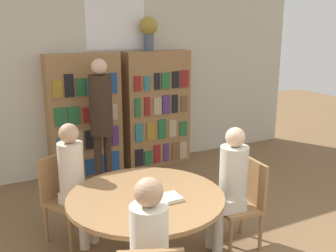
{
  "coord_description": "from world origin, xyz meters",
  "views": [
    {
      "loc": [
        -2.03,
        -1.69,
        2.18
      ],
      "look_at": [
        -0.05,
        2.13,
        1.05
      ],
      "focal_mm": 42.0,
      "sensor_mm": 36.0,
      "label": 1
    }
  ],
  "objects_px": {
    "bookshelf_right": "(157,109)",
    "reading_table": "(146,206)",
    "seated_reader_left": "(75,177)",
    "seated_reader_right": "(230,181)",
    "bookshelf_left": "(85,117)",
    "chair_left_side": "(63,193)",
    "librarian_standing": "(101,110)",
    "seated_reader_back": "(149,251)",
    "flower_vase": "(148,30)",
    "chair_far_side": "(244,199)"
  },
  "relations": [
    {
      "from": "bookshelf_left",
      "to": "flower_vase",
      "type": "xyz_separation_m",
      "value": [
        1.02,
        0.0,
        1.2
      ]
    },
    {
      "from": "reading_table",
      "to": "librarian_standing",
      "type": "bearing_deg",
      "value": 82.75
    },
    {
      "from": "bookshelf_left",
      "to": "seated_reader_back",
      "type": "height_order",
      "value": "bookshelf_left"
    },
    {
      "from": "reading_table",
      "to": "flower_vase",
      "type": "bearing_deg",
      "value": 64.48
    },
    {
      "from": "bookshelf_right",
      "to": "flower_vase",
      "type": "bearing_deg",
      "value": 177.89
    },
    {
      "from": "flower_vase",
      "to": "bookshelf_left",
      "type": "bearing_deg",
      "value": -179.72
    },
    {
      "from": "seated_reader_right",
      "to": "librarian_standing",
      "type": "xyz_separation_m",
      "value": [
        -0.6,
        2.05,
        0.36
      ]
    },
    {
      "from": "reading_table",
      "to": "chair_left_side",
      "type": "height_order",
      "value": "chair_left_side"
    },
    {
      "from": "bookshelf_left",
      "to": "bookshelf_right",
      "type": "distance_m",
      "value": 1.15
    },
    {
      "from": "seated_reader_right",
      "to": "seated_reader_back",
      "type": "relative_size",
      "value": 1.0
    },
    {
      "from": "seated_reader_back",
      "to": "reading_table",
      "type": "bearing_deg",
      "value": 90.0
    },
    {
      "from": "bookshelf_right",
      "to": "seated_reader_left",
      "type": "xyz_separation_m",
      "value": [
        -1.75,
        -1.75,
        -0.18
      ]
    },
    {
      "from": "bookshelf_left",
      "to": "reading_table",
      "type": "xyz_separation_m",
      "value": [
        -0.16,
        -2.48,
        -0.27
      ]
    },
    {
      "from": "bookshelf_right",
      "to": "reading_table",
      "type": "relative_size",
      "value": 1.28
    },
    {
      "from": "chair_left_side",
      "to": "seated_reader_back",
      "type": "height_order",
      "value": "seated_reader_back"
    },
    {
      "from": "seated_reader_back",
      "to": "seated_reader_right",
      "type": "bearing_deg",
      "value": 53.94
    },
    {
      "from": "flower_vase",
      "to": "seated_reader_left",
      "type": "xyz_separation_m",
      "value": [
        -1.63,
        -1.75,
        -1.38
      ]
    },
    {
      "from": "flower_vase",
      "to": "reading_table",
      "type": "bearing_deg",
      "value": -115.52
    },
    {
      "from": "chair_left_side",
      "to": "flower_vase",
      "type": "bearing_deg",
      "value": -168.28
    },
    {
      "from": "bookshelf_left",
      "to": "chair_far_side",
      "type": "xyz_separation_m",
      "value": [
        0.87,
        -2.56,
        -0.39
      ]
    },
    {
      "from": "bookshelf_left",
      "to": "bookshelf_right",
      "type": "bearing_deg",
      "value": 0.01
    },
    {
      "from": "librarian_standing",
      "to": "seated_reader_back",
      "type": "bearing_deg",
      "value": -101.89
    },
    {
      "from": "seated_reader_right",
      "to": "reading_table",
      "type": "bearing_deg",
      "value": 90.0
    },
    {
      "from": "seated_reader_right",
      "to": "librarian_standing",
      "type": "relative_size",
      "value": 0.71
    },
    {
      "from": "seated_reader_right",
      "to": "bookshelf_left",
      "type": "bearing_deg",
      "value": 19.93
    },
    {
      "from": "reading_table",
      "to": "seated_reader_left",
      "type": "relative_size",
      "value": 1.11
    },
    {
      "from": "flower_vase",
      "to": "chair_left_side",
      "type": "height_order",
      "value": "flower_vase"
    },
    {
      "from": "bookshelf_right",
      "to": "reading_table",
      "type": "height_order",
      "value": "bookshelf_right"
    },
    {
      "from": "librarian_standing",
      "to": "reading_table",
      "type": "bearing_deg",
      "value": -97.25
    },
    {
      "from": "chair_far_side",
      "to": "seated_reader_back",
      "type": "bearing_deg",
      "value": 122.02
    },
    {
      "from": "flower_vase",
      "to": "reading_table",
      "type": "relative_size",
      "value": 0.36
    },
    {
      "from": "bookshelf_right",
      "to": "chair_far_side",
      "type": "relative_size",
      "value": 2.01
    },
    {
      "from": "bookshelf_left",
      "to": "librarian_standing",
      "type": "height_order",
      "value": "bookshelf_left"
    },
    {
      "from": "flower_vase",
      "to": "chair_left_side",
      "type": "relative_size",
      "value": 0.56
    },
    {
      "from": "flower_vase",
      "to": "seated_reader_right",
      "type": "bearing_deg",
      "value": -97.44
    },
    {
      "from": "bookshelf_right",
      "to": "chair_far_side",
      "type": "bearing_deg",
      "value": -96.31
    },
    {
      "from": "chair_left_side",
      "to": "chair_far_side",
      "type": "relative_size",
      "value": 1.0
    },
    {
      "from": "seated_reader_left",
      "to": "seated_reader_right",
      "type": "distance_m",
      "value": 1.52
    },
    {
      "from": "bookshelf_left",
      "to": "chair_left_side",
      "type": "height_order",
      "value": "bookshelf_left"
    },
    {
      "from": "flower_vase",
      "to": "chair_left_side",
      "type": "bearing_deg",
      "value": -137.08
    },
    {
      "from": "bookshelf_left",
      "to": "seated_reader_left",
      "type": "xyz_separation_m",
      "value": [
        -0.6,
        -1.75,
        -0.18
      ]
    },
    {
      "from": "chair_left_side",
      "to": "librarian_standing",
      "type": "xyz_separation_m",
      "value": [
        0.79,
        1.09,
        0.58
      ]
    },
    {
      "from": "chair_far_side",
      "to": "seated_reader_right",
      "type": "xyz_separation_m",
      "value": [
        -0.18,
        0.01,
        0.22
      ]
    },
    {
      "from": "seated_reader_left",
      "to": "seated_reader_back",
      "type": "relative_size",
      "value": 1.0
    },
    {
      "from": "bookshelf_left",
      "to": "chair_left_side",
      "type": "distance_m",
      "value": 1.78
    },
    {
      "from": "bookshelf_left",
      "to": "seated_reader_right",
      "type": "xyz_separation_m",
      "value": [
        0.69,
        -2.55,
        -0.18
      ]
    },
    {
      "from": "reading_table",
      "to": "chair_left_side",
      "type": "bearing_deg",
      "value": 121.21
    },
    {
      "from": "chair_far_side",
      "to": "reading_table",
      "type": "bearing_deg",
      "value": 90.0
    },
    {
      "from": "flower_vase",
      "to": "seated_reader_right",
      "type": "height_order",
      "value": "flower_vase"
    },
    {
      "from": "seated_reader_left",
      "to": "bookshelf_left",
      "type": "bearing_deg",
      "value": -140.23
    }
  ]
}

